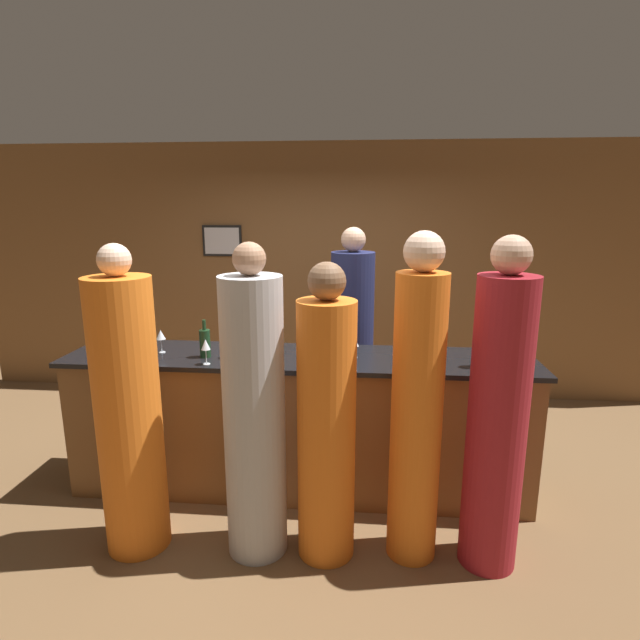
# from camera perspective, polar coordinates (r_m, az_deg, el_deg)

# --- Properties ---
(ground_plane) EXTENTS (14.00, 14.00, 0.00)m
(ground_plane) POSITION_cam_1_polar(r_m,az_deg,el_deg) (4.11, -2.31, -18.38)
(ground_plane) COLOR brown
(back_wall) EXTENTS (8.00, 0.08, 2.80)m
(back_wall) POSITION_cam_1_polar(r_m,az_deg,el_deg) (5.60, 0.24, 5.44)
(back_wall) COLOR brown
(back_wall) RESTS_ON ground_plane
(bar_counter) EXTENTS (3.43, 0.68, 1.06)m
(bar_counter) POSITION_cam_1_polar(r_m,az_deg,el_deg) (3.86, -2.39, -11.62)
(bar_counter) COLOR brown
(bar_counter) RESTS_ON ground_plane
(bartender) EXTENTS (0.37, 0.37, 1.96)m
(bartender) POSITION_cam_1_polar(r_m,az_deg,el_deg) (4.36, 3.65, -3.36)
(bartender) COLOR #1E234C
(bartender) RESTS_ON ground_plane
(guest_0) EXTENTS (0.35, 0.35, 1.83)m
(guest_0) POSITION_cam_1_polar(r_m,az_deg,el_deg) (3.04, 0.73, -11.99)
(guest_0) COLOR orange
(guest_0) RESTS_ON ground_plane
(guest_1) EXTENTS (0.39, 0.39, 1.93)m
(guest_1) POSITION_cam_1_polar(r_m,az_deg,el_deg) (3.31, -21.03, -10.02)
(guest_1) COLOR orange
(guest_1) RESTS_ON ground_plane
(guest_2) EXTENTS (0.37, 0.37, 1.94)m
(guest_2) POSITION_cam_1_polar(r_m,az_deg,el_deg) (3.08, -7.53, -10.81)
(guest_2) COLOR #B2B2B7
(guest_2) RESTS_ON ground_plane
(guest_3) EXTENTS (0.34, 0.34, 1.99)m
(guest_3) POSITION_cam_1_polar(r_m,az_deg,el_deg) (3.10, 19.61, -10.67)
(guest_3) COLOR maroon
(guest_3) RESTS_ON ground_plane
(guest_4) EXTENTS (0.30, 0.30, 2.01)m
(guest_4) POSITION_cam_1_polar(r_m,az_deg,el_deg) (3.04, 11.00, -10.09)
(guest_4) COLOR orange
(guest_4) RESTS_ON ground_plane
(wine_bottle_0) EXTENTS (0.08, 0.08, 0.26)m
(wine_bottle_0) POSITION_cam_1_polar(r_m,az_deg,el_deg) (3.56, 17.62, -3.59)
(wine_bottle_0) COLOR black
(wine_bottle_0) RESTS_ON bar_counter
(wine_bottle_1) EXTENTS (0.08, 0.08, 0.27)m
(wine_bottle_1) POSITION_cam_1_polar(r_m,az_deg,el_deg) (3.82, -4.73, -1.87)
(wine_bottle_1) COLOR #19381E
(wine_bottle_1) RESTS_ON bar_counter
(wine_bottle_2) EXTENTS (0.08, 0.08, 0.28)m
(wine_bottle_2) POSITION_cam_1_polar(r_m,az_deg,el_deg) (3.70, -13.01, -2.56)
(wine_bottle_2) COLOR #19381E
(wine_bottle_2) RESTS_ON bar_counter
(wine_glass_0) EXTENTS (0.06, 0.06, 0.18)m
(wine_glass_0) POSITION_cam_1_polar(r_m,az_deg,el_deg) (3.52, -12.95, -2.86)
(wine_glass_0) COLOR silver
(wine_glass_0) RESTS_ON bar_counter
(wine_glass_1) EXTENTS (0.06, 0.06, 0.19)m
(wine_glass_1) POSITION_cam_1_polar(r_m,az_deg,el_deg) (3.48, -8.66, -2.84)
(wine_glass_1) COLOR silver
(wine_glass_1) RESTS_ON bar_counter
(wine_glass_2) EXTENTS (0.07, 0.07, 0.16)m
(wine_glass_2) POSITION_cam_1_polar(r_m,az_deg,el_deg) (3.59, 3.91, -2.56)
(wine_glass_2) COLOR silver
(wine_glass_2) RESTS_ON bar_counter
(wine_glass_3) EXTENTS (0.08, 0.08, 0.14)m
(wine_glass_3) POSITION_cam_1_polar(r_m,az_deg,el_deg) (3.71, 19.80, -2.95)
(wine_glass_3) COLOR silver
(wine_glass_3) RESTS_ON bar_counter
(wine_glass_4) EXTENTS (0.07, 0.07, 0.17)m
(wine_glass_4) POSITION_cam_1_polar(r_m,az_deg,el_deg) (3.89, -17.75, -1.69)
(wine_glass_4) COLOR silver
(wine_glass_4) RESTS_ON bar_counter
(wine_glass_5) EXTENTS (0.08, 0.08, 0.16)m
(wine_glass_5) POSITION_cam_1_polar(r_m,az_deg,el_deg) (3.64, -10.41, -2.42)
(wine_glass_5) COLOR silver
(wine_glass_5) RESTS_ON bar_counter
(wine_glass_6) EXTENTS (0.07, 0.07, 0.17)m
(wine_glass_6) POSITION_cam_1_polar(r_m,az_deg,el_deg) (3.96, -23.04, -2.03)
(wine_glass_6) COLOR silver
(wine_glass_6) RESTS_ON bar_counter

